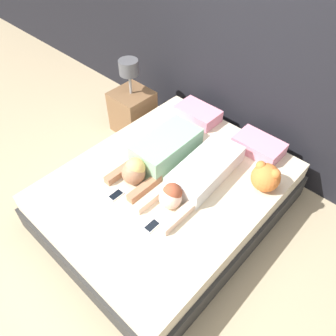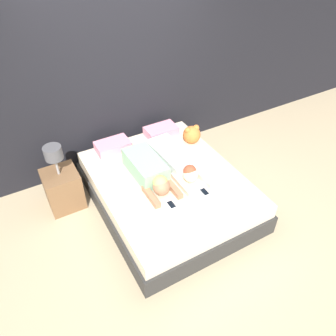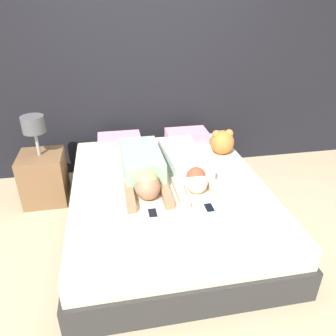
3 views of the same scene
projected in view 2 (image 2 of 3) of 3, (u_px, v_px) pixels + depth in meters
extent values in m
plane|color=tan|center=(168.00, 202.00, 4.37)|extent=(12.00, 12.00, 0.00)
cube|color=black|center=(123.00, 76.00, 4.36)|extent=(12.00, 0.06, 2.60)
cube|color=#2D2D2D|center=(168.00, 195.00, 4.29)|extent=(1.74, 2.15, 0.26)
cube|color=beige|center=(168.00, 183.00, 4.14)|extent=(1.68, 2.09, 0.18)
cube|color=pink|center=(113.00, 146.00, 4.49)|extent=(0.46, 0.28, 0.13)
cube|color=pink|center=(161.00, 131.00, 4.77)|extent=(0.46, 0.28, 0.13)
cube|color=#8CBF99|center=(145.00, 166.00, 4.07)|extent=(0.36, 0.66, 0.24)
sphere|color=#A37051|center=(162.00, 187.00, 3.80)|extent=(0.21, 0.21, 0.21)
sphere|color=#D8B266|center=(160.00, 183.00, 3.78)|extent=(0.18, 0.18, 0.18)
cube|color=#A37051|center=(151.00, 196.00, 3.78)|extent=(0.07, 0.36, 0.07)
cube|color=#A37051|center=(173.00, 188.00, 3.89)|extent=(0.07, 0.36, 0.07)
cube|color=silver|center=(172.00, 155.00, 4.29)|extent=(0.39, 0.78, 0.17)
sphere|color=beige|center=(191.00, 175.00, 3.97)|extent=(0.19, 0.19, 0.19)
sphere|color=#99472D|center=(190.00, 171.00, 3.96)|extent=(0.16, 0.16, 0.16)
cube|color=beige|center=(182.00, 185.00, 3.93)|extent=(0.07, 0.42, 0.07)
cube|color=beige|center=(202.00, 177.00, 4.04)|extent=(0.07, 0.42, 0.07)
cube|color=silver|center=(171.00, 205.00, 3.71)|extent=(0.07, 0.13, 0.01)
cube|color=black|center=(171.00, 204.00, 3.71)|extent=(0.06, 0.11, 0.00)
cube|color=silver|center=(205.00, 192.00, 3.88)|extent=(0.07, 0.13, 0.01)
cube|color=black|center=(205.00, 192.00, 3.87)|extent=(0.06, 0.11, 0.00)
sphere|color=orange|center=(192.00, 135.00, 4.59)|extent=(0.25, 0.25, 0.25)
sphere|color=orange|center=(188.00, 130.00, 4.51)|extent=(0.09, 0.09, 0.09)
sphere|color=orange|center=(196.00, 128.00, 4.56)|extent=(0.09, 0.09, 0.09)
cube|color=brown|center=(63.00, 189.00, 4.19)|extent=(0.43, 0.43, 0.52)
cylinder|color=#999999|center=(57.00, 166.00, 3.94)|extent=(0.03, 0.03, 0.24)
cylinder|color=#4C4C51|center=(53.00, 153.00, 3.82)|extent=(0.22, 0.22, 0.16)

